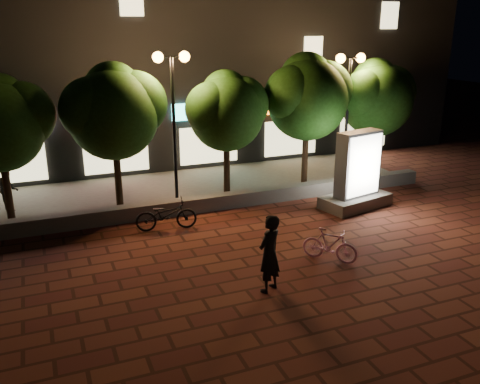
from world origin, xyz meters
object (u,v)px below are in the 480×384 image
tree_right (308,94)px  scooter_parked (166,215)px  ad_kiosk (357,177)px  scooter_pink (330,245)px  street_lamp_right (349,84)px  street_lamp_left (173,89)px  rider (269,254)px  pedestrian (8,188)px  tree_far_right (377,95)px  tree_left (114,109)px  tree_mid (227,109)px

tree_right → scooter_parked: tree_right is taller
ad_kiosk → scooter_pink: (-3.13, -3.40, -0.63)m
street_lamp_right → ad_kiosk: street_lamp_right is taller
scooter_parked → street_lamp_left: bearing=-13.7°
rider → pedestrian: (-5.87, 8.23, -0.12)m
street_lamp_right → scooter_parked: bearing=-163.2°
tree_right → scooter_parked: size_ratio=2.68×
tree_far_right → pedestrian: (-14.08, 0.90, -2.53)m
tree_far_right → ad_kiosk: (-2.87, -3.07, -2.28)m
tree_far_right → ad_kiosk: size_ratio=1.77×
street_lamp_right → street_lamp_left: bearing=180.0°
pedestrian → ad_kiosk: bearing=-119.4°
tree_left → street_lamp_left: (1.95, -0.26, 0.58)m
street_lamp_left → ad_kiosk: size_ratio=1.92×
tree_far_right → ad_kiosk: tree_far_right is taller
scooter_parked → tree_mid: bearing=-40.1°
scooter_pink → street_lamp_left: bearing=70.0°
scooter_pink → tree_far_right: bearing=4.8°
tree_mid → street_lamp_right: 5.00m
ad_kiosk → tree_right: bearing=96.1°
tree_right → tree_far_right: tree_right is taller
rider → scooter_parked: 4.87m
tree_left → scooter_parked: size_ratio=2.58×
tree_right → ad_kiosk: tree_right is taller
scooter_pink → street_lamp_right: bearing=12.0°
tree_far_right → scooter_pink: 9.29m
scooter_pink → rider: 2.43m
street_lamp_left → street_lamp_right: (7.00, 0.00, -0.13)m
street_lamp_left → pedestrian: (-5.53, 1.16, -3.19)m
street_lamp_left → scooter_pink: street_lamp_left is taller
tree_far_right → scooter_pink: bearing=-132.8°
tree_right → street_lamp_left: street_lamp_left is taller
tree_left → tree_far_right: size_ratio=1.03×
rider → pedestrian: 10.11m
street_lamp_left → scooter_pink: (2.55, -6.21, -3.57)m
tree_left → pedestrian: bearing=165.9°
tree_left → tree_mid: tree_left is taller
tree_right → tree_left: bearing=-180.0°
scooter_pink → tree_right: bearing=24.2°
street_lamp_left → rider: 7.71m
tree_far_right → scooter_parked: tree_far_right is taller
tree_mid → street_lamp_left: (-2.05, -0.26, 0.81)m
tree_left → tree_far_right: bearing=-0.0°
tree_left → scooter_parked: (0.96, -2.67, -2.95)m
tree_left → tree_right: bearing=0.0°
tree_far_right → scooter_parked: size_ratio=2.52×
street_lamp_right → ad_kiosk: size_ratio=1.85×
tree_far_right → rider: (-8.21, -7.33, -2.40)m
street_lamp_right → rider: 10.15m
tree_left → street_lamp_right: street_lamp_right is taller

